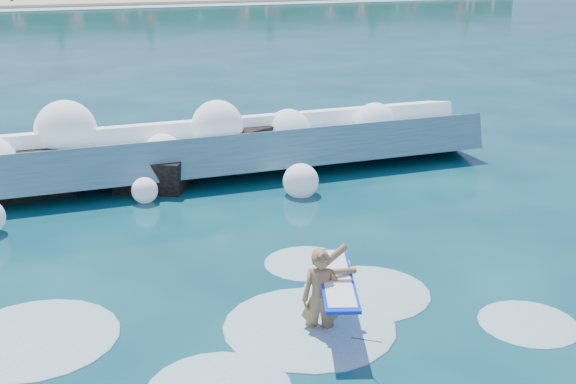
# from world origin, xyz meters

# --- Properties ---
(ground) EXTENTS (200.00, 200.00, 0.00)m
(ground) POSITION_xyz_m (0.00, 0.00, 0.00)
(ground) COLOR #082F40
(ground) RESTS_ON ground
(beach) EXTENTS (140.00, 20.00, 0.40)m
(beach) POSITION_xyz_m (0.00, 78.00, 0.20)
(beach) COLOR tan
(beach) RESTS_ON ground
(wet_band) EXTENTS (140.00, 5.00, 0.08)m
(wet_band) POSITION_xyz_m (0.00, 67.00, 0.04)
(wet_band) COLOR silver
(wet_band) RESTS_ON ground
(breaking_wave) EXTENTS (19.57, 2.98, 1.69)m
(breaking_wave) POSITION_xyz_m (-0.99, 7.73, 0.59)
(breaking_wave) COLOR teal
(breaking_wave) RESTS_ON ground
(rock_cluster) EXTENTS (8.03, 3.25, 1.30)m
(rock_cluster) POSITION_xyz_m (-0.66, 7.61, 0.41)
(rock_cluster) COLOR black
(rock_cluster) RESTS_ON ground
(surfer_with_board) EXTENTS (1.23, 2.84, 1.63)m
(surfer_with_board) POSITION_xyz_m (0.93, -1.14, 0.60)
(surfer_with_board) COLOR #9A6E48
(surfer_with_board) RESTS_ON ground
(wave_spray) EXTENTS (15.14, 4.37, 2.32)m
(wave_spray) POSITION_xyz_m (-1.57, 7.58, 1.06)
(wave_spray) COLOR white
(wave_spray) RESTS_ON ground
(surf_foam) EXTENTS (9.43, 5.29, 0.14)m
(surf_foam) POSITION_xyz_m (-0.04, -0.63, 0.00)
(surf_foam) COLOR silver
(surf_foam) RESTS_ON ground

